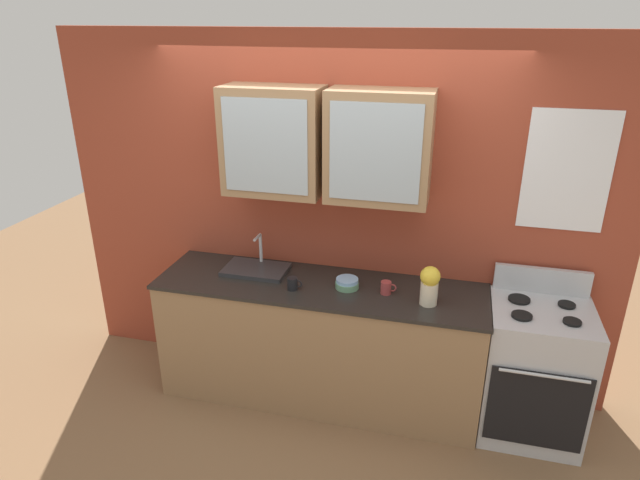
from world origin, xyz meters
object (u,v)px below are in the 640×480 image
(bowl_stack, at_px, (347,283))
(vase, at_px, (430,284))
(sink_faucet, at_px, (256,269))
(stove_range, at_px, (534,371))
(cup_near_sink, at_px, (293,284))
(cup_near_bowls, at_px, (386,288))

(bowl_stack, height_order, vase, vase)
(bowl_stack, bearing_deg, sink_faucet, 172.80)
(stove_range, relative_size, bowl_stack, 6.80)
(sink_faucet, xyz_separation_m, vase, (1.27, -0.18, 0.12))
(sink_faucet, distance_m, bowl_stack, 0.71)
(sink_faucet, bearing_deg, cup_near_sink, -30.82)
(bowl_stack, bearing_deg, vase, -9.19)
(sink_faucet, height_order, cup_near_sink, sink_faucet)
(stove_range, height_order, bowl_stack, stove_range)
(sink_faucet, height_order, vase, vase)
(sink_faucet, height_order, bowl_stack, sink_faucet)
(vase, xyz_separation_m, cup_near_bowls, (-0.29, 0.07, -0.10))
(sink_faucet, xyz_separation_m, bowl_stack, (0.71, -0.09, 0.01))
(sink_faucet, relative_size, vase, 1.74)
(sink_faucet, xyz_separation_m, cup_near_sink, (0.35, -0.21, 0.02))
(cup_near_bowls, bearing_deg, bowl_stack, 175.97)
(bowl_stack, bearing_deg, cup_near_bowls, -4.03)
(vase, distance_m, cup_near_bowls, 0.31)
(cup_near_bowls, bearing_deg, cup_near_sink, -171.16)
(cup_near_sink, bearing_deg, sink_faucet, 149.18)
(bowl_stack, bearing_deg, stove_range, -0.30)
(stove_range, xyz_separation_m, cup_near_sink, (-1.65, -0.11, 0.51))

